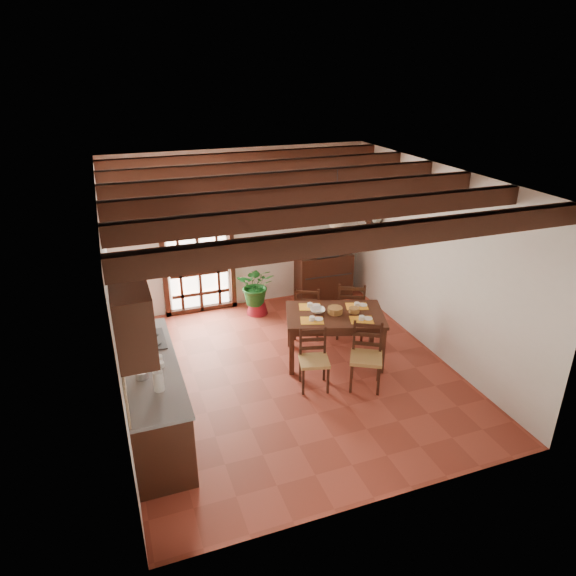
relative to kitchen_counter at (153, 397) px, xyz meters
name	(u,v)px	position (x,y,z in m)	size (l,w,h in m)	color
ground_plane	(291,373)	(1.96, 0.60, -0.47)	(5.00, 5.00, 0.00)	maroon
room_shell	(291,254)	(1.96, 0.60, 1.34)	(4.52, 5.02, 2.81)	silver
ceiling_beams	(291,186)	(1.96, 0.60, 2.22)	(4.50, 4.34, 0.20)	black
french_door	(197,248)	(1.16, 3.05, 0.70)	(1.26, 0.11, 2.32)	white
kitchen_counter	(153,397)	(0.00, 0.00, 0.00)	(0.64, 2.25, 1.38)	black
upper_cabinet	(133,320)	(-0.12, -0.70, 1.38)	(0.35, 0.80, 0.70)	black
range_hood	(128,282)	(-0.09, 0.55, 1.26)	(0.38, 0.60, 0.54)	white
counter_items	(147,358)	(0.00, 0.09, 0.49)	(0.50, 1.43, 0.25)	black
dining_table	(335,319)	(2.69, 0.75, 0.19)	(1.61, 1.29, 0.76)	#391C12
chair_near_left	(314,370)	(2.13, 0.18, -0.21)	(0.47, 0.45, 0.84)	#B28A4B
chair_near_right	(365,368)	(2.80, -0.04, -0.19)	(0.56, 0.56, 0.91)	#B28A4B
chair_far_left	(307,320)	(2.58, 1.54, -0.19)	(0.55, 0.54, 0.90)	#B28A4B
chair_far_right	(350,319)	(3.24, 1.32, -0.17)	(0.59, 0.59, 0.96)	#B28A4B
table_setting	(335,311)	(2.69, 0.75, 0.32)	(1.02, 0.68, 0.09)	#FFAA28
table_bowl	(318,310)	(2.47, 0.87, 0.31)	(0.22, 0.22, 0.05)	white
sideboard	(323,276)	(3.42, 2.83, -0.04)	(1.01, 0.45, 0.86)	black
crt_tv	(325,245)	(3.42, 2.82, 0.58)	(0.44, 0.41, 0.37)	black
fuse_box	(322,203)	(3.46, 3.08, 1.28)	(0.25, 0.03, 0.32)	white
plant_pot	(257,307)	(2.06, 2.60, -0.36)	(0.38, 0.38, 0.23)	maroon
potted_plant	(256,283)	(2.06, 2.60, 0.10)	(1.67, 1.44, 1.87)	#144C19
wall_shelf	(376,226)	(4.10, 2.20, 1.04)	(0.20, 0.42, 0.20)	black
shelf_vase	(377,218)	(4.10, 2.20, 1.18)	(0.15, 0.15, 0.15)	#B2BFB2
shelf_flowers	(377,206)	(4.10, 2.20, 1.38)	(0.14, 0.14, 0.36)	#FFAA28
framed_picture	(383,194)	(4.18, 2.20, 1.58)	(0.03, 0.32, 0.32)	brown
pendant_lamp	(336,223)	(2.69, 0.85, 1.60)	(0.36, 0.36, 0.84)	black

